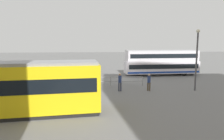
% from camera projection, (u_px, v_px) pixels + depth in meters
% --- Properties ---
extents(ground_plane, '(160.00, 160.00, 0.00)m').
position_uv_depth(ground_plane, '(128.00, 79.00, 26.17)').
color(ground_plane, slate).
extents(double_decker_bus, '(10.85, 2.72, 3.68)m').
position_uv_depth(double_decker_bus, '(161.00, 62.00, 28.74)').
color(double_decker_bus, silver).
rests_on(double_decker_bus, ground).
extents(tram_yellow, '(12.59, 3.41, 3.50)m').
position_uv_depth(tram_yellow, '(2.00, 88.00, 12.47)').
color(tram_yellow, yellow).
rests_on(tram_yellow, ground).
extents(pedestrian_near_railing, '(0.41, 0.41, 1.78)m').
position_uv_depth(pedestrian_near_railing, '(120.00, 81.00, 19.11)').
color(pedestrian_near_railing, '#33384C').
rests_on(pedestrian_near_railing, ground).
extents(pedestrian_crossing, '(0.45, 0.45, 1.72)m').
position_uv_depth(pedestrian_crossing, '(149.00, 81.00, 19.26)').
color(pedestrian_crossing, '#4C3F2D').
rests_on(pedestrian_crossing, ground).
extents(pedestrian_railing, '(7.17, 0.22, 1.08)m').
position_uv_depth(pedestrian_railing, '(110.00, 80.00, 21.30)').
color(pedestrian_railing, gray).
rests_on(pedestrian_railing, ground).
extents(info_sign, '(1.18, 0.17, 2.26)m').
position_uv_depth(info_sign, '(52.00, 74.00, 19.70)').
color(info_sign, slate).
rests_on(info_sign, ground).
extents(street_lamp, '(0.36, 0.36, 6.03)m').
position_uv_depth(street_lamp, '(197.00, 55.00, 19.06)').
color(street_lamp, '#4C4C51').
rests_on(street_lamp, ground).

